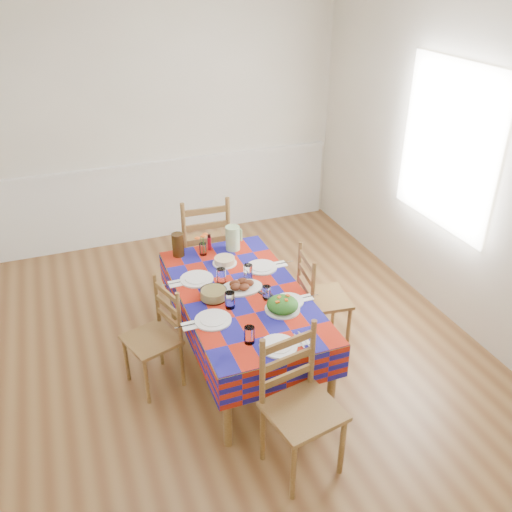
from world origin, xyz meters
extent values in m
cube|color=brown|center=(0.00, 0.00, -0.02)|extent=(4.50, 5.00, 0.04)
cube|color=beige|center=(0.00, 2.52, 1.35)|extent=(4.50, 0.04, 2.70)
cube|color=beige|center=(2.27, 0.00, 1.35)|extent=(0.04, 5.00, 2.70)
cube|color=white|center=(0.00, 2.47, 0.90)|extent=(4.41, 0.06, 0.04)
cube|color=white|center=(0.00, 2.48, 0.45)|extent=(4.41, 0.03, 0.90)
plane|color=white|center=(2.23, 0.30, 1.50)|extent=(0.00, 1.40, 1.40)
cylinder|color=brown|center=(-0.10, -0.76, 0.31)|extent=(0.06, 0.06, 0.62)
cylinder|color=brown|center=(0.67, -0.76, 0.31)|extent=(0.06, 0.06, 0.62)
cylinder|color=brown|center=(-0.10, 0.80, 0.31)|extent=(0.06, 0.06, 0.62)
cylinder|color=brown|center=(0.67, 0.80, 0.31)|extent=(0.06, 0.06, 0.62)
cube|color=brown|center=(0.28, 0.02, 0.64)|extent=(0.88, 1.66, 0.04)
cube|color=#AC1F0E|center=(0.28, 0.02, 0.66)|extent=(0.91, 1.70, 0.01)
cube|color=#AC1F0E|center=(-0.17, 0.02, 0.53)|extent=(0.01, 1.70, 0.26)
cube|color=#AC1F0E|center=(0.74, 0.02, 0.53)|extent=(0.01, 1.70, 0.26)
cube|color=#AC1F0E|center=(0.28, -0.83, 0.53)|extent=(0.91, 0.01, 0.26)
cube|color=#AC1F0E|center=(0.28, 0.87, 0.53)|extent=(0.91, 0.01, 0.26)
cylinder|color=white|center=(0.29, -0.68, 0.67)|extent=(0.25, 0.25, 0.01)
cylinder|color=white|center=(0.29, -0.68, 0.68)|extent=(0.18, 0.18, 0.01)
cylinder|color=white|center=(0.13, -0.57, 0.73)|extent=(0.07, 0.07, 0.12)
cube|color=white|center=(0.45, -0.68, 0.67)|extent=(0.09, 0.09, 0.01)
cube|color=silver|center=(0.44, -0.68, 0.67)|extent=(0.01, 0.16, 0.00)
cube|color=silver|center=(0.47, -0.68, 0.67)|extent=(0.01, 0.19, 0.00)
cylinder|color=white|center=(-0.03, -0.25, 0.67)|extent=(0.26, 0.26, 0.01)
cylinder|color=white|center=(-0.03, -0.25, 0.68)|extent=(0.18, 0.18, 0.01)
cylinder|color=white|center=(0.14, -0.13, 0.73)|extent=(0.07, 0.07, 0.13)
cube|color=white|center=(-0.20, -0.25, 0.67)|extent=(0.10, 0.10, 0.01)
cube|color=silver|center=(-0.22, -0.25, 0.67)|extent=(0.16, 0.01, 0.00)
cube|color=silver|center=(-0.18, -0.25, 0.67)|extent=(0.19, 0.01, 0.00)
cylinder|color=white|center=(0.01, 0.32, 0.67)|extent=(0.26, 0.26, 0.01)
cylinder|color=white|center=(0.01, 0.32, 0.68)|extent=(0.19, 0.19, 0.01)
cylinder|color=white|center=(0.18, 0.20, 0.73)|extent=(0.07, 0.07, 0.13)
cube|color=white|center=(-0.17, 0.32, 0.67)|extent=(0.10, 0.10, 0.01)
cube|color=silver|center=(-0.18, 0.32, 0.67)|extent=(0.17, 0.01, 0.00)
cube|color=silver|center=(-0.15, 0.32, 0.67)|extent=(0.20, 0.01, 0.00)
cylinder|color=white|center=(0.57, -0.22, 0.67)|extent=(0.22, 0.22, 0.01)
cylinder|color=white|center=(0.57, -0.22, 0.68)|extent=(0.16, 0.16, 0.00)
cylinder|color=white|center=(0.43, -0.12, 0.72)|extent=(0.06, 0.06, 0.11)
cube|color=white|center=(0.71, -0.22, 0.67)|extent=(0.08, 0.08, 0.00)
cube|color=silver|center=(0.70, -0.22, 0.67)|extent=(0.14, 0.01, 0.00)
cube|color=silver|center=(0.73, -0.22, 0.67)|extent=(0.16, 0.01, 0.00)
cylinder|color=white|center=(0.56, 0.31, 0.67)|extent=(0.25, 0.25, 0.01)
cylinder|color=white|center=(0.56, 0.31, 0.68)|extent=(0.18, 0.18, 0.01)
cylinder|color=white|center=(0.40, 0.20, 0.73)|extent=(0.07, 0.07, 0.12)
cube|color=white|center=(0.73, 0.31, 0.67)|extent=(0.09, 0.09, 0.01)
cube|color=silver|center=(0.71, 0.31, 0.67)|extent=(0.16, 0.01, 0.00)
cube|color=silver|center=(0.75, 0.31, 0.67)|extent=(0.19, 0.01, 0.00)
ellipsoid|color=white|center=(0.30, 0.07, 0.67)|extent=(0.33, 0.24, 0.02)
ellipsoid|color=black|center=(0.35, 0.07, 0.70)|extent=(0.09, 0.07, 0.05)
ellipsoid|color=black|center=(0.32, 0.11, 0.70)|extent=(0.09, 0.07, 0.05)
ellipsoid|color=black|center=(0.25, 0.10, 0.70)|extent=(0.09, 0.07, 0.05)
ellipsoid|color=black|center=(0.24, 0.05, 0.70)|extent=(0.09, 0.07, 0.05)
ellipsoid|color=black|center=(0.30, 0.03, 0.70)|extent=(0.09, 0.07, 0.05)
cylinder|color=white|center=(0.48, -0.30, 0.67)|extent=(0.26, 0.26, 0.01)
ellipsoid|color=#164611|center=(0.48, -0.30, 0.71)|extent=(0.23, 0.23, 0.10)
cube|color=#EA5B14|center=(0.43, -0.33, 0.76)|extent=(0.03, 0.02, 0.01)
cube|color=#EA5B14|center=(0.46, -0.28, 0.76)|extent=(0.04, 0.04, 0.01)
cube|color=#EA5B14|center=(0.50, -0.33, 0.76)|extent=(0.03, 0.03, 0.01)
cube|color=#EA5B14|center=(0.53, -0.28, 0.76)|extent=(0.03, 0.04, 0.01)
cylinder|color=white|center=(0.06, 0.02, 0.70)|extent=(0.20, 0.20, 0.07)
cylinder|color=#D9CA73|center=(0.06, 0.02, 0.70)|extent=(0.19, 0.19, 0.06)
cylinder|color=white|center=(0.30, 0.49, 0.67)|extent=(0.20, 0.20, 0.01)
cylinder|color=#E1BE89|center=(0.30, 0.49, 0.70)|extent=(0.17, 0.17, 0.05)
cube|color=black|center=(0.43, -0.10, 0.67)|extent=(0.11, 0.27, 0.01)
cube|color=black|center=(0.48, -0.08, 0.67)|extent=(0.05, 0.28, 0.01)
cylinder|color=white|center=(0.17, 0.70, 0.72)|extent=(0.06, 0.06, 0.10)
cylinder|color=#336822|center=(0.16, 0.70, 0.76)|extent=(0.01, 0.01, 0.15)
ellipsoid|color=#EA5B14|center=(0.13, 0.70, 0.83)|extent=(0.05, 0.05, 0.02)
cylinder|color=#336822|center=(0.19, 0.71, 0.76)|extent=(0.01, 0.01, 0.15)
ellipsoid|color=#EA5B14|center=(0.21, 0.72, 0.84)|extent=(0.05, 0.05, 0.02)
cylinder|color=#336822|center=(0.17, 0.69, 0.76)|extent=(0.01, 0.01, 0.15)
ellipsoid|color=#EA5B14|center=(0.17, 0.67, 0.86)|extent=(0.05, 0.05, 0.02)
cylinder|color=#B60E1B|center=(0.25, 0.77, 0.74)|extent=(0.04, 0.04, 0.15)
cylinder|color=#A5CB8F|center=(0.44, 0.71, 0.77)|extent=(0.12, 0.12, 0.21)
cylinder|color=#32200B|center=(-0.03, 0.76, 0.77)|extent=(0.10, 0.10, 0.20)
cube|color=white|center=(0.27, -0.81, 0.67)|extent=(0.07, 0.02, 0.02)
cylinder|color=brown|center=(0.13, -1.29, 0.23)|extent=(0.04, 0.04, 0.46)
cylinder|color=brown|center=(0.50, -1.23, 0.23)|extent=(0.04, 0.04, 0.46)
cylinder|color=brown|center=(0.07, -0.95, 0.23)|extent=(0.04, 0.04, 0.46)
cylinder|color=brown|center=(0.43, -0.89, 0.23)|extent=(0.04, 0.04, 0.46)
cube|color=brown|center=(0.28, -1.09, 0.48)|extent=(0.49, 0.48, 0.03)
cylinder|color=brown|center=(0.07, -0.94, 0.72)|extent=(0.04, 0.04, 0.51)
cylinder|color=brown|center=(0.43, -0.88, 0.72)|extent=(0.04, 0.04, 0.51)
cube|color=brown|center=(0.25, -0.91, 0.61)|extent=(0.37, 0.08, 0.05)
cube|color=brown|center=(0.25, -0.91, 0.75)|extent=(0.37, 0.08, 0.05)
cube|color=brown|center=(0.25, -0.91, 0.88)|extent=(0.37, 0.08, 0.05)
cylinder|color=brown|center=(0.49, 1.31, 0.25)|extent=(0.04, 0.04, 0.50)
cylinder|color=brown|center=(0.09, 1.33, 0.25)|extent=(0.04, 0.04, 0.50)
cylinder|color=brown|center=(0.48, 0.93, 0.25)|extent=(0.04, 0.04, 0.50)
cylinder|color=brown|center=(0.07, 0.95, 0.25)|extent=(0.04, 0.04, 0.50)
cube|color=brown|center=(0.28, 1.13, 0.52)|extent=(0.49, 0.47, 0.03)
cylinder|color=brown|center=(0.47, 0.92, 0.78)|extent=(0.04, 0.04, 0.56)
cylinder|color=brown|center=(0.07, 0.94, 0.78)|extent=(0.04, 0.04, 0.56)
cube|color=brown|center=(0.27, 0.93, 0.67)|extent=(0.40, 0.04, 0.06)
cube|color=brown|center=(0.27, 0.93, 0.81)|extent=(0.40, 0.04, 0.06)
cube|color=brown|center=(0.27, 0.93, 0.96)|extent=(0.40, 0.04, 0.06)
cylinder|color=brown|center=(-0.63, 0.13, 0.20)|extent=(0.03, 0.03, 0.40)
cylinder|color=brown|center=(-0.53, -0.18, 0.20)|extent=(0.03, 0.03, 0.40)
cylinder|color=brown|center=(-0.34, 0.22, 0.20)|extent=(0.03, 0.03, 0.40)
cylinder|color=brown|center=(-0.24, -0.08, 0.20)|extent=(0.03, 0.03, 0.40)
cube|color=brown|center=(-0.43, 0.02, 0.41)|extent=(0.45, 0.46, 0.03)
cylinder|color=brown|center=(-0.33, 0.22, 0.62)|extent=(0.03, 0.03, 0.44)
cylinder|color=brown|center=(-0.23, -0.08, 0.62)|extent=(0.03, 0.03, 0.44)
cube|color=brown|center=(-0.28, 0.07, 0.53)|extent=(0.12, 0.31, 0.04)
cube|color=brown|center=(-0.28, 0.07, 0.65)|extent=(0.12, 0.31, 0.04)
cube|color=brown|center=(-0.28, 0.07, 0.76)|extent=(0.12, 0.31, 0.04)
cylinder|color=brown|center=(1.14, -0.17, 0.21)|extent=(0.03, 0.03, 0.43)
cylinder|color=brown|center=(1.18, 0.17, 0.21)|extent=(0.03, 0.03, 0.43)
cylinder|color=brown|center=(0.82, -0.13, 0.21)|extent=(0.03, 0.03, 0.43)
cylinder|color=brown|center=(0.86, 0.21, 0.21)|extent=(0.03, 0.03, 0.43)
cube|color=brown|center=(1.00, 0.02, 0.44)|extent=(0.43, 0.44, 0.03)
cylinder|color=brown|center=(0.81, -0.13, 0.66)|extent=(0.03, 0.03, 0.47)
cylinder|color=brown|center=(0.85, 0.21, 0.66)|extent=(0.03, 0.03, 0.47)
cube|color=brown|center=(0.83, 0.04, 0.57)|extent=(0.06, 0.34, 0.05)
cube|color=brown|center=(0.83, 0.04, 0.69)|extent=(0.06, 0.34, 0.05)
cube|color=brown|center=(0.83, 0.04, 0.81)|extent=(0.06, 0.34, 0.05)
camera|label=1|loc=(-0.85, -3.25, 2.91)|focal=38.00mm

